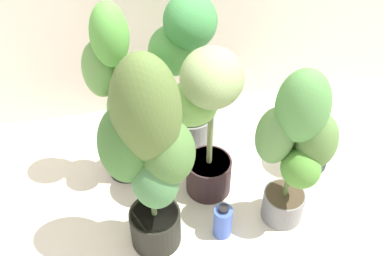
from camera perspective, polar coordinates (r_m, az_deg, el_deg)
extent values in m
plane|color=silver|center=(2.34, 2.50, -10.09)|extent=(8.00, 8.00, 0.00)
cylinder|color=gray|center=(2.61, -0.17, 0.18)|extent=(0.26, 0.26, 0.19)
cylinder|color=#3D2D1F|center=(2.55, -0.18, 1.67)|extent=(0.24, 0.24, 0.02)
cylinder|color=#65794A|center=(2.35, -0.19, 7.47)|extent=(0.02, 0.02, 0.62)
ellipsoid|color=#3D8544|center=(2.22, -0.21, 12.41)|extent=(0.35, 0.35, 0.26)
ellipsoid|color=#4D9146|center=(2.32, -2.26, 9.09)|extent=(0.33, 0.33, 0.25)
cylinder|color=black|center=(2.19, -4.29, -11.40)|extent=(0.22, 0.22, 0.18)
cylinder|color=#442F19|center=(2.12, -4.41, -10.06)|extent=(0.20, 0.20, 0.02)
cylinder|color=#607C45|center=(1.86, -4.96, -3.78)|extent=(0.02, 0.02, 0.66)
ellipsoid|color=#506932|center=(1.69, -5.46, 2.09)|extent=(0.35, 0.35, 0.46)
ellipsoid|color=#407233|center=(1.82, -7.68, -1.90)|extent=(0.26, 0.26, 0.35)
ellipsoid|color=#497236|center=(1.81, -2.86, -2.83)|extent=(0.24, 0.25, 0.28)
ellipsoid|color=#477C47|center=(1.88, -4.32, -6.28)|extent=(0.24, 0.23, 0.26)
cylinder|color=#301F21|center=(2.37, 1.96, -5.49)|extent=(0.22, 0.22, 0.19)
cylinder|color=#422B1B|center=(2.30, 2.01, -4.05)|extent=(0.20, 0.20, 0.02)
cylinder|color=olive|center=(2.10, 2.19, 1.27)|extent=(0.02, 0.02, 0.56)
ellipsoid|color=#8DA568|center=(1.97, 2.36, 5.88)|extent=(0.37, 0.37, 0.26)
ellipsoid|color=#80B95A|center=(2.07, -0.21, 2.82)|extent=(0.30, 0.28, 0.18)
cylinder|color=gray|center=(2.31, 10.60, -8.81)|extent=(0.19, 0.19, 0.15)
cylinder|color=#423625|center=(2.26, 10.82, -7.74)|extent=(0.18, 0.18, 0.02)
cylinder|color=#587539|center=(2.04, 11.90, -2.32)|extent=(0.02, 0.02, 0.59)
ellipsoid|color=#4E8843|center=(1.89, 12.86, 2.47)|extent=(0.24, 0.23, 0.33)
ellipsoid|color=#578546|center=(1.97, 9.72, -0.90)|extent=(0.21, 0.20, 0.28)
ellipsoid|color=#547C3D|center=(2.02, 14.37, -1.46)|extent=(0.22, 0.22, 0.28)
ellipsoid|color=#4E8A33|center=(2.05, 12.60, -4.65)|extent=(0.22, 0.22, 0.19)
cylinder|color=black|center=(2.46, -7.77, -3.33)|extent=(0.18, 0.18, 0.20)
cylinder|color=#3E3320|center=(2.40, -7.98, -1.77)|extent=(0.17, 0.17, 0.02)
cylinder|color=#5F763D|center=(2.17, -8.86, 4.85)|extent=(0.02, 0.02, 0.69)
ellipsoid|color=#539C3D|center=(2.02, -9.66, 10.70)|extent=(0.17, 0.19, 0.29)
ellipsoid|color=#5F9449|center=(2.14, -10.68, 6.78)|extent=(0.17, 0.16, 0.28)
ellipsoid|color=#5BA04A|center=(2.12, -7.17, 5.93)|extent=(0.17, 0.18, 0.22)
ellipsoid|color=#5C9D49|center=(2.15, -8.27, 2.21)|extent=(0.13, 0.14, 0.22)
cylinder|color=#202826|center=(2.61, 13.49, -3.84)|extent=(0.18, 0.18, 0.03)
cylinder|color=#9BA7AB|center=(2.57, 13.72, -2.88)|extent=(0.02, 0.02, 0.10)
sphere|color=#9BA7AB|center=(2.46, 14.33, -0.24)|extent=(0.29, 0.29, 0.22)
cylinder|color=#405FC9|center=(2.21, 3.61, -10.89)|extent=(0.08, 0.08, 0.16)
cylinder|color=black|center=(2.14, 3.72, -9.43)|extent=(0.05, 0.05, 0.02)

